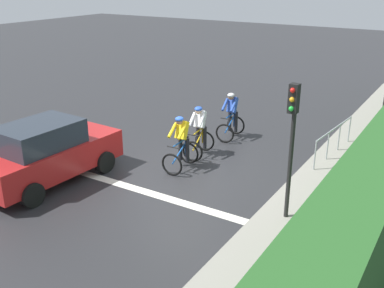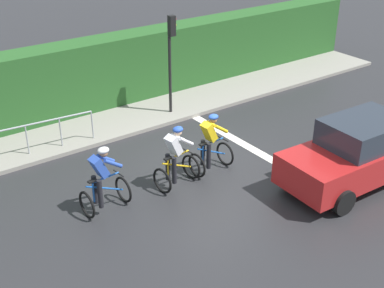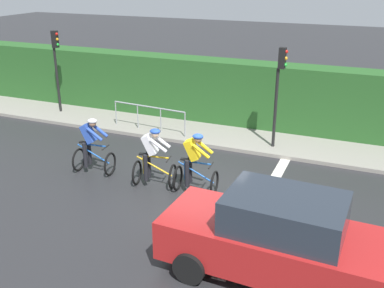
% 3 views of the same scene
% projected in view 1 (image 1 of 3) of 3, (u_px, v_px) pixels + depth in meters
% --- Properties ---
extents(ground_plane, '(80.00, 80.00, 0.00)m').
position_uv_depth(ground_plane, '(184.00, 175.00, 13.13)').
color(ground_plane, '#28282B').
extents(sidewalk_kerb, '(2.80, 25.57, 0.12)m').
position_uv_depth(sidewalk_kerb, '(348.00, 181.00, 12.63)').
color(sidewalk_kerb, gray).
rests_on(sidewalk_kerb, ground).
extents(stone_wall_low, '(0.44, 25.57, 0.56)m').
position_uv_depth(stone_wall_low, '(383.00, 181.00, 12.10)').
color(stone_wall_low, tan).
rests_on(stone_wall_low, ground).
extents(road_marking_stop_line, '(7.00, 0.30, 0.01)m').
position_uv_depth(road_marking_stop_line, '(154.00, 194.00, 11.97)').
color(road_marking_stop_line, silver).
rests_on(road_marking_stop_line, ground).
extents(cyclist_lead, '(0.77, 1.13, 1.66)m').
position_uv_depth(cyclist_lead, '(231.00, 116.00, 15.79)').
color(cyclist_lead, black).
rests_on(cyclist_lead, ground).
extents(cyclist_second, '(0.84, 1.17, 1.66)m').
position_uv_depth(cyclist_second, '(199.00, 132.00, 14.25)').
color(cyclist_second, black).
rests_on(cyclist_second, ground).
extents(cyclist_mid, '(0.75, 1.12, 1.66)m').
position_uv_depth(cyclist_mid, '(181.00, 144.00, 13.27)').
color(cyclist_mid, black).
rests_on(cyclist_mid, ground).
extents(car_red, '(2.02, 4.17, 1.76)m').
position_uv_depth(car_red, '(47.00, 152.00, 12.43)').
color(car_red, '#B21E1E').
rests_on(car_red, ground).
extents(traffic_light_near_crossing, '(0.21, 0.31, 3.34)m').
position_uv_depth(traffic_light_near_crossing, '(292.00, 133.00, 9.87)').
color(traffic_light_near_crossing, black).
rests_on(traffic_light_near_crossing, ground).
extents(pedestrian_railing_kerbside, '(0.31, 2.95, 1.03)m').
position_uv_depth(pedestrian_railing_kerbside, '(334.00, 135.00, 14.06)').
color(pedestrian_railing_kerbside, '#999EA3').
rests_on(pedestrian_railing_kerbside, ground).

